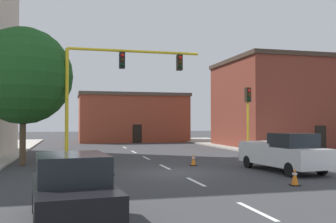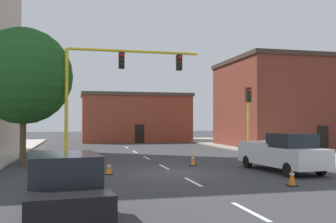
{
  "view_description": "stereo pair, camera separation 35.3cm",
  "coord_description": "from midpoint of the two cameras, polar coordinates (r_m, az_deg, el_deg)",
  "views": [
    {
      "loc": [
        -5.19,
        -18.6,
        2.58
      ],
      "look_at": [
        0.97,
        5.58,
        3.22
      ],
      "focal_mm": 41.02,
      "sensor_mm": 36.0,
      "label": 1
    },
    {
      "loc": [
        -4.85,
        -18.68,
        2.58
      ],
      "look_at": [
        0.97,
        5.58,
        3.22
      ],
      "focal_mm": 41.02,
      "sensor_mm": 36.0,
      "label": 2
    }
  ],
  "objects": [
    {
      "name": "tree_left_near",
      "position": [
        24.32,
        -21.1,
        4.96
      ],
      "size": [
        5.73,
        5.73,
        8.13
      ],
      "color": "brown",
      "rests_on": "ground_plane"
    },
    {
      "name": "lane_stripe_seg_2",
      "position": [
        16.63,
        3.51,
        -10.37
      ],
      "size": [
        0.16,
        2.4,
        0.01
      ],
      "primitive_type": "cube",
      "color": "silver",
      "rests_on": "ground_plane"
    },
    {
      "name": "lane_stripe_seg_1",
      "position": [
        11.61,
        12.11,
        -14.25
      ],
      "size": [
        0.16,
        2.4,
        0.01
      ],
      "primitive_type": "cube",
      "color": "silver",
      "rests_on": "ground_plane"
    },
    {
      "name": "lane_stripe_seg_3",
      "position": [
        21.88,
        -0.95,
        -8.22
      ],
      "size": [
        0.16,
        2.4,
        0.01
      ],
      "primitive_type": "cube",
      "color": "silver",
      "rests_on": "ground_plane"
    },
    {
      "name": "traffic_cone_roadside_b",
      "position": [
        18.92,
        -9.04,
        -8.31
      ],
      "size": [
        0.36,
        0.36,
        0.65
      ],
      "color": "black",
      "rests_on": "ground_plane"
    },
    {
      "name": "traffic_cone_roadside_a",
      "position": [
        22.53,
        3.36,
        -7.14
      ],
      "size": [
        0.36,
        0.36,
        0.71
      ],
      "color": "black",
      "rests_on": "ground_plane"
    },
    {
      "name": "sidewalk_right",
      "position": [
        31.56,
        17.87,
        -5.95
      ],
      "size": [
        6.0,
        56.0,
        0.14
      ],
      "primitive_type": "cube",
      "color": "#9E998E",
      "rests_on": "ground_plane"
    },
    {
      "name": "lane_stripe_seg_4",
      "position": [
        27.23,
        -3.64,
        -6.89
      ],
      "size": [
        0.16,
        2.4,
        0.01
      ],
      "primitive_type": "cube",
      "color": "silver",
      "rests_on": "ground_plane"
    },
    {
      "name": "pickup_truck_white",
      "position": [
        20.66,
        16.25,
        -5.86
      ],
      "size": [
        2.49,
        5.56,
        1.99
      ],
      "color": "white",
      "rests_on": "ground_plane"
    },
    {
      "name": "traffic_signal_gantry",
      "position": [
        22.56,
        -12.47,
        -2.33
      ],
      "size": [
        8.74,
        1.2,
        6.83
      ],
      "color": "yellow",
      "rests_on": "ground_plane"
    },
    {
      "name": "traffic_light_pole_right",
      "position": [
        25.79,
        11.42,
        0.67
      ],
      "size": [
        0.32,
        0.47,
        4.8
      ],
      "color": "yellow",
      "rests_on": "ground_plane"
    },
    {
      "name": "lane_stripe_seg_5",
      "position": [
        32.63,
        -5.44,
        -5.98
      ],
      "size": [
        0.16,
        2.4,
        0.01
      ],
      "primitive_type": "cube",
      "color": "silver",
      "rests_on": "ground_plane"
    },
    {
      "name": "building_brick_center",
      "position": [
        49.24,
        -5.5,
        -0.91
      ],
      "size": [
        13.61,
        7.41,
        6.08
      ],
      "color": "brown",
      "rests_on": "ground_plane"
    },
    {
      "name": "lane_stripe_seg_6",
      "position": [
        38.06,
        -6.72,
        -5.33
      ],
      "size": [
        0.16,
        2.4,
        0.01
      ],
      "primitive_type": "cube",
      "color": "silver",
      "rests_on": "ground_plane"
    },
    {
      "name": "sedan_black_near_left",
      "position": [
        10.25,
        -15.09,
        -10.91
      ],
      "size": [
        2.28,
        4.66,
        1.74
      ],
      "color": "black",
      "rests_on": "ground_plane"
    },
    {
      "name": "traffic_cone_roadside_c",
      "position": [
        16.32,
        17.73,
        -9.2
      ],
      "size": [
        0.36,
        0.36,
        0.74
      ],
      "color": "black",
      "rests_on": "ground_plane"
    },
    {
      "name": "building_row_right",
      "position": [
        40.98,
        17.04,
        1.13
      ],
      "size": [
        12.85,
        11.0,
        8.76
      ],
      "color": "brown",
      "rests_on": "ground_plane"
    },
    {
      "name": "ground_plane",
      "position": [
        19.48,
        0.77,
        -9.07
      ],
      "size": [
        160.0,
        160.0,
        0.0
      ],
      "primitive_type": "plane",
      "color": "#38383A"
    }
  ]
}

